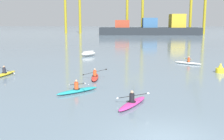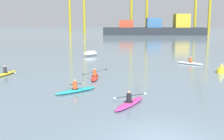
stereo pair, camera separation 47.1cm
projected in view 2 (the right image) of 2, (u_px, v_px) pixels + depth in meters
ground_plane at (161, 140)px, 11.48m from camera, size 800.00×800.00×0.00m
container_barge at (155, 29)px, 112.53m from camera, size 41.31×10.71×8.51m
capsized_dinghy at (91, 54)px, 40.89m from camera, size 2.58×2.65×0.76m
channel_buoy at (222, 70)px, 26.84m from camera, size 0.90×0.90×1.00m
kayak_teal at (76, 90)px, 19.43m from camera, size 2.92×2.73×0.95m
kayak_yellow at (6, 73)px, 25.86m from camera, size 2.17×3.45×1.04m
kayak_red at (95, 77)px, 24.21m from camera, size 2.24×3.42×0.95m
kayak_white at (190, 63)px, 32.62m from camera, size 3.08×2.53×0.95m
kayak_magenta at (130, 103)px, 16.29m from camera, size 2.12×3.29×0.98m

